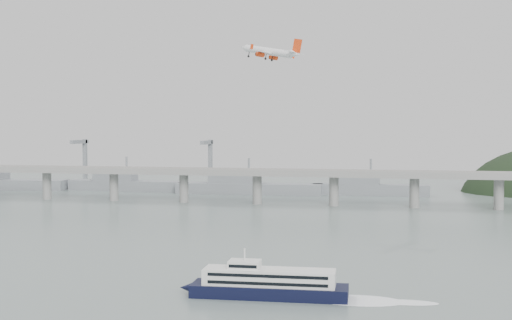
# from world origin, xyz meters

# --- Properties ---
(ground) EXTENTS (900.00, 900.00, 0.00)m
(ground) POSITION_xyz_m (0.00, 0.00, 0.00)
(ground) COLOR slate
(ground) RESTS_ON ground
(bridge) EXTENTS (800.00, 22.00, 23.90)m
(bridge) POSITION_xyz_m (-1.15, 200.00, 17.65)
(bridge) COLOR gray
(bridge) RESTS_ON ground
(distant_fleet) EXTENTS (453.00, 60.90, 40.00)m
(distant_fleet) POSITION_xyz_m (-155.36, 265.08, 6.22)
(distant_fleet) COLOR slate
(distant_fleet) RESTS_ON ground
(ferry) EXTENTS (76.53, 15.15, 14.43)m
(ferry) POSITION_xyz_m (23.80, -38.20, 3.91)
(ferry) COLOR black
(ferry) RESTS_ON ground
(airliner) EXTENTS (34.40, 32.48, 9.69)m
(airliner) POSITION_xyz_m (-0.86, 91.52, 86.59)
(airliner) COLOR white
(airliner) RESTS_ON ground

